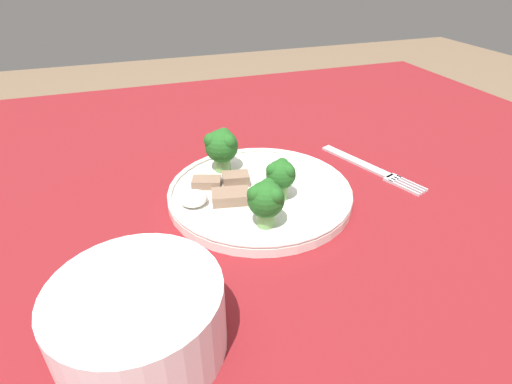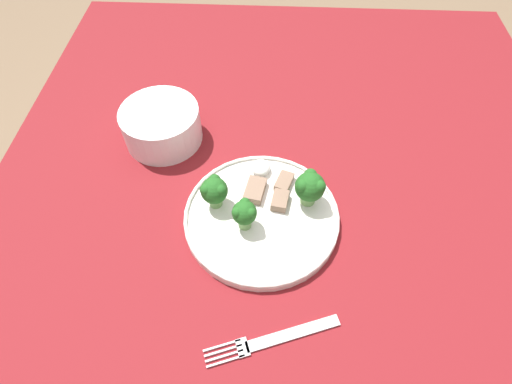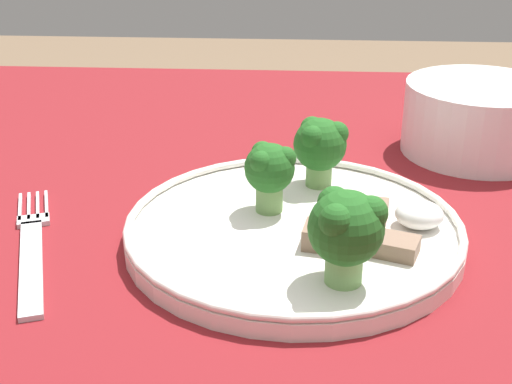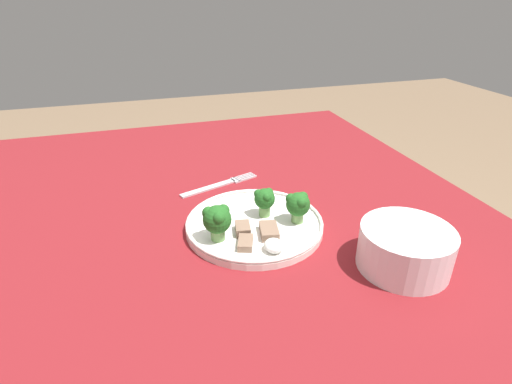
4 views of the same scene
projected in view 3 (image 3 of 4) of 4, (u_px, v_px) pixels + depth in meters
table at (293, 384)px, 0.51m from camera, size 1.30×1.04×0.75m
dinner_plate at (294, 230)px, 0.52m from camera, size 0.24×0.24×0.02m
fork at (37, 246)px, 0.51m from camera, size 0.08×0.18×0.00m
cream_bowl at (482, 120)px, 0.67m from camera, size 0.14×0.14×0.07m
broccoli_floret_near_rim_left at (273, 170)px, 0.52m from camera, size 0.04×0.04×0.05m
broccoli_floret_center_left at (351, 228)px, 0.43m from camera, size 0.05×0.05×0.06m
broccoli_floret_back_left at (323, 145)px, 0.57m from camera, size 0.04×0.04×0.06m
meat_slice_front_slice at (358, 211)px, 0.52m from camera, size 0.05×0.04×0.01m
meat_slice_middle_slice at (393, 245)px, 0.48m from camera, size 0.04×0.03×0.01m
meat_slice_rear_slice at (334, 237)px, 0.49m from camera, size 0.04×0.03×0.02m
sauce_dollop at (423, 215)px, 0.51m from camera, size 0.03×0.03×0.02m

